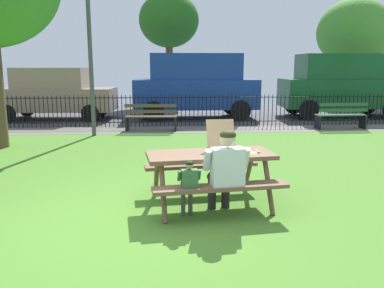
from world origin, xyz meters
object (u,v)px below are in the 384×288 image
(park_bench_right, at_px, (341,116))
(parked_car_center, at_px, (55,93))
(pizza_slice_on_table, at_px, (253,152))
(adult_at_table, at_px, (225,169))
(child_at_table, at_px, (189,183))
(pizza_box_open, at_px, (222,144))
(far_tree_center, at_px, (354,33))
(park_bench_center, at_px, (151,118))
(parked_car_far_right, at_px, (342,84))
(far_tree_midleft, at_px, (169,21))
(picnic_table_foreground, at_px, (210,165))
(lamp_post_walkway, at_px, (90,44))
(parked_car_right, at_px, (195,84))

(park_bench_right, distance_m, parked_car_center, 10.31)
(pizza_slice_on_table, bearing_deg, adult_at_table, -133.98)
(adult_at_table, bearing_deg, pizza_slice_on_table, 46.02)
(child_at_table, distance_m, park_bench_right, 9.11)
(pizza_box_open, xyz_separation_m, child_at_table, (-0.53, -0.69, -0.38))
(park_bench_right, xyz_separation_m, far_tree_center, (4.38, 8.79, 3.32))
(adult_at_table, xyz_separation_m, park_bench_center, (-1.26, 7.29, -0.24))
(pizza_slice_on_table, relative_size, park_bench_center, 0.14)
(pizza_box_open, xyz_separation_m, park_bench_right, (4.81, 6.70, -0.46))
(parked_car_center, bearing_deg, park_bench_right, -17.03)
(parked_car_far_right, bearing_deg, pizza_box_open, -122.29)
(park_bench_right, bearing_deg, far_tree_midleft, 121.77)
(park_bench_center, bearing_deg, parked_car_far_right, 22.07)
(parked_car_center, height_order, parked_car_far_right, parked_car_far_right)
(park_bench_right, height_order, far_tree_midleft, far_tree_midleft)
(picnic_table_foreground, height_order, lamp_post_walkway, lamp_post_walkway)
(picnic_table_foreground, relative_size, child_at_table, 2.43)
(far_tree_center, bearing_deg, pizza_slice_on_table, -119.34)
(pizza_box_open, relative_size, adult_at_table, 0.46)
(park_bench_right, distance_m, lamp_post_walkway, 8.08)
(adult_at_table, distance_m, far_tree_center, 18.79)
(parked_car_center, bearing_deg, pizza_slice_on_table, -60.92)
(pizza_slice_on_table, relative_size, parked_car_center, 0.05)
(parked_car_right, bearing_deg, park_bench_right, -33.83)
(pizza_slice_on_table, height_order, far_tree_midleft, far_tree_midleft)
(picnic_table_foreground, height_order, child_at_table, child_at_table)
(pizza_slice_on_table, height_order, park_bench_right, park_bench_right)
(pizza_slice_on_table, xyz_separation_m, parked_car_right, (-0.12, 9.82, 0.53))
(picnic_table_foreground, xyz_separation_m, park_bench_right, (5.00, 6.80, -0.18))
(pizza_box_open, relative_size, parked_car_right, 0.12)
(far_tree_center, bearing_deg, far_tree_midleft, 180.00)
(park_bench_right, height_order, far_tree_center, far_tree_center)
(parked_car_far_right, distance_m, far_tree_midleft, 9.38)
(parked_car_center, distance_m, far_tree_center, 15.59)
(park_bench_center, bearing_deg, far_tree_midleft, 85.69)
(pizza_box_open, xyz_separation_m, far_tree_midleft, (-0.63, 15.49, 3.40))
(park_bench_right, relative_size, lamp_post_walkway, 0.37)
(lamp_post_walkway, bearing_deg, far_tree_midleft, 76.46)
(picnic_table_foreground, bearing_deg, parked_car_far_right, 57.21)
(picnic_table_foreground, distance_m, park_bench_right, 8.44)
(adult_at_table, height_order, child_at_table, adult_at_table)
(adult_at_table, relative_size, lamp_post_walkway, 0.28)
(adult_at_table, relative_size, park_bench_right, 0.74)
(adult_at_table, relative_size, far_tree_center, 0.22)
(pizza_slice_on_table, height_order, child_at_table, child_at_table)
(far_tree_midleft, height_order, far_tree_center, far_tree_midleft)
(park_bench_center, xyz_separation_m, lamp_post_walkway, (-1.64, -0.76, 2.20))
(pizza_box_open, bearing_deg, adult_at_table, -93.82)
(park_bench_right, relative_size, parked_car_center, 0.36)
(pizza_slice_on_table, relative_size, far_tree_center, 0.04)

